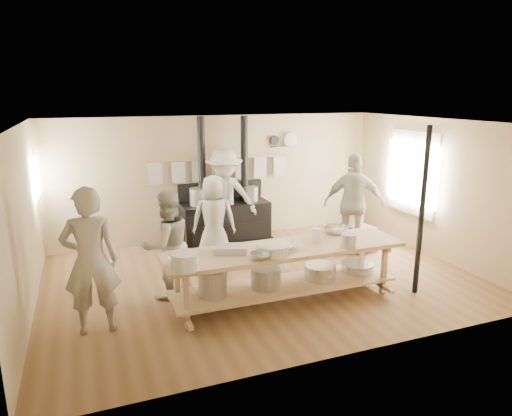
# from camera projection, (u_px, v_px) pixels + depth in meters

# --- Properties ---
(ground) EXTENTS (7.00, 7.00, 0.00)m
(ground) POSITION_uv_depth(u_px,v_px,m) (262.00, 279.00, 7.70)
(ground) COLOR brown
(ground) RESTS_ON ground
(room_shell) EXTENTS (7.00, 7.00, 7.00)m
(room_shell) POSITION_uv_depth(u_px,v_px,m) (263.00, 184.00, 7.30)
(room_shell) COLOR tan
(room_shell) RESTS_ON ground
(window_right) EXTENTS (0.09, 1.50, 1.65)m
(window_right) POSITION_uv_depth(u_px,v_px,m) (413.00, 173.00, 9.07)
(window_right) COLOR beige
(window_right) RESTS_ON ground
(left_opening) EXTENTS (0.00, 0.90, 0.90)m
(left_opening) POSITION_uv_depth(u_px,v_px,m) (36.00, 178.00, 7.93)
(left_opening) COLOR white
(left_opening) RESTS_ON ground
(stove) EXTENTS (1.90, 0.75, 2.60)m
(stove) POSITION_uv_depth(u_px,v_px,m) (225.00, 218.00, 9.49)
(stove) COLOR black
(stove) RESTS_ON ground
(towel_rail) EXTENTS (3.00, 0.04, 0.47)m
(towel_rail) POSITION_uv_depth(u_px,v_px,m) (220.00, 166.00, 9.49)
(towel_rail) COLOR tan
(towel_rail) RESTS_ON ground
(back_wall_shelf) EXTENTS (0.63, 0.14, 0.32)m
(back_wall_shelf) POSITION_uv_depth(u_px,v_px,m) (284.00, 142.00, 9.92)
(back_wall_shelf) COLOR tan
(back_wall_shelf) RESTS_ON ground
(prep_table) EXTENTS (3.60, 0.90, 0.85)m
(prep_table) POSITION_uv_depth(u_px,v_px,m) (284.00, 268.00, 6.75)
(prep_table) COLOR tan
(prep_table) RESTS_ON ground
(support_post) EXTENTS (0.08, 0.08, 2.60)m
(support_post) POSITION_uv_depth(u_px,v_px,m) (422.00, 212.00, 6.86)
(support_post) COLOR black
(support_post) RESTS_ON ground
(cook_far_left) EXTENTS (0.73, 0.49, 1.95)m
(cook_far_left) POSITION_uv_depth(u_px,v_px,m) (91.00, 261.00, 5.79)
(cook_far_left) COLOR beige
(cook_far_left) RESTS_ON ground
(cook_left) EXTENTS (0.96, 0.85, 1.66)m
(cook_left) POSITION_uv_depth(u_px,v_px,m) (167.00, 245.00, 6.83)
(cook_left) COLOR beige
(cook_left) RESTS_ON ground
(cook_center) EXTENTS (0.90, 0.72, 1.62)m
(cook_center) POSITION_uv_depth(u_px,v_px,m) (214.00, 219.00, 8.32)
(cook_center) COLOR beige
(cook_center) RESTS_ON ground
(cook_right) EXTENTS (1.23, 0.95, 1.95)m
(cook_right) POSITION_uv_depth(u_px,v_px,m) (354.00, 204.00, 8.77)
(cook_right) COLOR beige
(cook_right) RESTS_ON ground
(cook_by_window) EXTENTS (1.40, 0.98, 1.98)m
(cook_by_window) POSITION_uv_depth(u_px,v_px,m) (225.00, 198.00, 9.17)
(cook_by_window) COLOR beige
(cook_by_window) RESTS_ON ground
(chair) EXTENTS (0.55, 0.55, 0.99)m
(chair) POSITION_uv_depth(u_px,v_px,m) (361.00, 237.00, 8.99)
(chair) COLOR #503120
(chair) RESTS_ON ground
(bowl_white_a) EXTENTS (0.47, 0.47, 0.09)m
(bowl_white_a) POSITION_uv_depth(u_px,v_px,m) (182.00, 261.00, 6.01)
(bowl_white_a) COLOR white
(bowl_white_a) RESTS_ON prep_table
(bowl_steel_a) EXTENTS (0.41, 0.41, 0.09)m
(bowl_steel_a) POSITION_uv_depth(u_px,v_px,m) (261.00, 256.00, 6.19)
(bowl_steel_a) COLOR silver
(bowl_steel_a) RESTS_ON prep_table
(bowl_white_b) EXTENTS (0.56, 0.56, 0.10)m
(bowl_white_b) POSITION_uv_depth(u_px,v_px,m) (282.00, 246.00, 6.58)
(bowl_white_b) COLOR white
(bowl_white_b) RESTS_ON prep_table
(bowl_steel_b) EXTENTS (0.41, 0.41, 0.12)m
(bowl_steel_b) POSITION_uv_depth(u_px,v_px,m) (336.00, 230.00, 7.32)
(bowl_steel_b) COLOR silver
(bowl_steel_b) RESTS_ON prep_table
(roasting_pan) EXTENTS (0.50, 0.41, 0.10)m
(roasting_pan) POSITION_uv_depth(u_px,v_px,m) (231.00, 249.00, 6.46)
(roasting_pan) COLOR #B2B2B7
(roasting_pan) RESTS_ON prep_table
(mixing_bowl_large) EXTENTS (0.51, 0.51, 0.15)m
(mixing_bowl_large) POSITION_uv_depth(u_px,v_px,m) (273.00, 249.00, 6.37)
(mixing_bowl_large) COLOR silver
(mixing_bowl_large) RESTS_ON prep_table
(bucket_galv) EXTENTS (0.29, 0.29, 0.21)m
(bucket_galv) POSITION_uv_depth(u_px,v_px,m) (348.00, 241.00, 6.65)
(bucket_galv) COLOR gray
(bucket_galv) RESTS_ON prep_table
(deep_bowl_enamel) EXTENTS (0.48, 0.48, 0.23)m
(deep_bowl_enamel) POSITION_uv_depth(u_px,v_px,m) (185.00, 261.00, 5.81)
(deep_bowl_enamel) COLOR white
(deep_bowl_enamel) RESTS_ON prep_table
(pitcher) EXTENTS (0.18, 0.18, 0.21)m
(pitcher) POSITION_uv_depth(u_px,v_px,m) (317.00, 235.00, 6.90)
(pitcher) COLOR white
(pitcher) RESTS_ON prep_table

